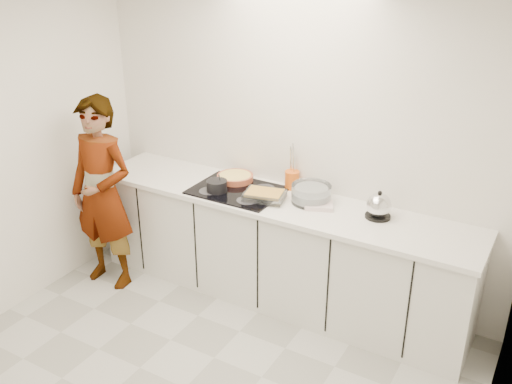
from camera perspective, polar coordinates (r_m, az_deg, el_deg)
The scene contains 13 objects.
wall_back at distance 4.65m, azimuth 3.96°, elevation 5.08°, with size 3.60×0.00×2.60m, color white.
wall_right at distance 2.82m, azimuth 23.00°, elevation -10.56°, with size 0.02×3.20×2.60m.
base_cabinets at distance 4.75m, azimuth 1.93°, elevation -5.94°, with size 3.20×0.58×0.87m, color silver.
countertop at distance 4.54m, azimuth 2.01°, elevation -0.95°, with size 3.24×0.64×0.04m, color white.
hob at distance 4.67m, azimuth -1.89°, elevation 0.17°, with size 0.72×0.54×0.01m, color black.
tart_dish at distance 4.84m, azimuth -2.10°, elevation 1.49°, with size 0.34×0.34×0.05m.
saucepan at distance 4.63m, azimuth -3.94°, elevation 0.61°, with size 0.17×0.17×0.16m.
baking_dish at distance 4.49m, azimuth 0.86°, elevation -0.28°, with size 0.36×0.29×0.06m.
mixing_bowl at distance 4.47m, azimuth 5.54°, elevation -0.24°, with size 0.37×0.37×0.14m.
tea_towel at distance 4.40m, azimuth 6.32°, elevation -1.36°, with size 0.21×0.15×0.03m, color white.
kettle at distance 4.29m, azimuth 12.16°, elevation -1.41°, with size 0.23×0.23×0.22m.
utensil_crock at distance 4.71m, azimuth 3.63°, elevation 1.23°, with size 0.12×0.12×0.15m, color orange.
cook at distance 4.96m, azimuth -15.10°, elevation -0.23°, with size 0.61×0.40×1.68m, color silver.
Camera 1 is at (1.93, -2.35, 2.81)m, focal length 40.00 mm.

